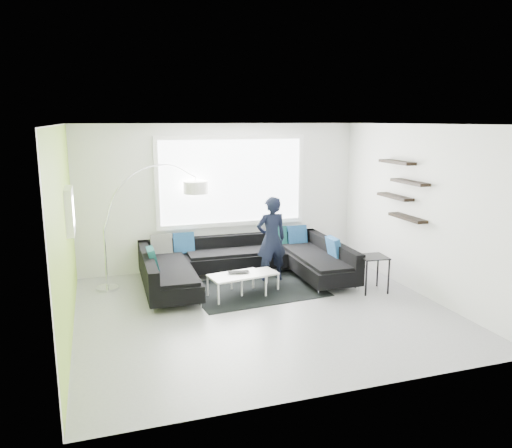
{
  "coord_description": "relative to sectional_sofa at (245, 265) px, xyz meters",
  "views": [
    {
      "loc": [
        -2.34,
        -6.83,
        2.86
      ],
      "look_at": [
        0.19,
        0.9,
        1.16
      ],
      "focal_mm": 35.0,
      "sensor_mm": 36.0,
      "label": 1
    }
  ],
  "objects": [
    {
      "name": "ground",
      "position": [
        -0.13,
        -1.35,
        -0.34
      ],
      "size": [
        5.5,
        5.5,
        0.0
      ],
      "primitive_type": "plane",
      "color": "gray",
      "rests_on": "ground"
    },
    {
      "name": "room_shell",
      "position": [
        -0.09,
        -1.15,
        1.47
      ],
      "size": [
        5.54,
        5.04,
        2.82
      ],
      "color": "white",
      "rests_on": "ground"
    },
    {
      "name": "sectional_sofa",
      "position": [
        0.0,
        0.0,
        0.0
      ],
      "size": [
        3.6,
        2.26,
        0.77
      ],
      "rotation": [
        0.0,
        0.0,
        -0.02
      ],
      "color": "black",
      "rests_on": "ground"
    },
    {
      "name": "rug",
      "position": [
        0.06,
        -0.42,
        -0.33
      ],
      "size": [
        2.31,
        1.76,
        0.01
      ],
      "primitive_type": "cube",
      "rotation": [
        0.0,
        0.0,
        0.08
      ],
      "color": "black",
      "rests_on": "ground"
    },
    {
      "name": "coffee_table",
      "position": [
        -0.14,
        -0.54,
        -0.15
      ],
      "size": [
        1.24,
        0.84,
        0.37
      ],
      "primitive_type": "cube",
      "rotation": [
        0.0,
        0.0,
        0.16
      ],
      "color": "white",
      "rests_on": "ground"
    },
    {
      "name": "arc_lamp",
      "position": [
        -2.36,
        0.39,
        0.71
      ],
      "size": [
        2.09,
        1.13,
        2.11
      ],
      "primitive_type": null,
      "rotation": [
        0.0,
        0.0,
        0.18
      ],
      "color": "silver",
      "rests_on": "ground"
    },
    {
      "name": "side_table",
      "position": [
        1.92,
        -1.09,
        -0.03
      ],
      "size": [
        0.49,
        0.49,
        0.62
      ],
      "primitive_type": "cube",
      "rotation": [
        0.0,
        0.0,
        -0.09
      ],
      "color": "black",
      "rests_on": "ground"
    },
    {
      "name": "person",
      "position": [
        0.49,
        -0.01,
        0.43
      ],
      "size": [
        0.6,
        0.43,
        1.54
      ],
      "primitive_type": "imported",
      "rotation": [
        0.0,
        0.0,
        3.2
      ],
      "color": "black",
      "rests_on": "ground"
    },
    {
      "name": "laptop",
      "position": [
        -0.29,
        -0.62,
        0.05
      ],
      "size": [
        0.41,
        0.32,
        0.03
      ],
      "primitive_type": "imported",
      "rotation": [
        0.0,
        0.0,
        -0.14
      ],
      "color": "black",
      "rests_on": "coffee_table"
    }
  ]
}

